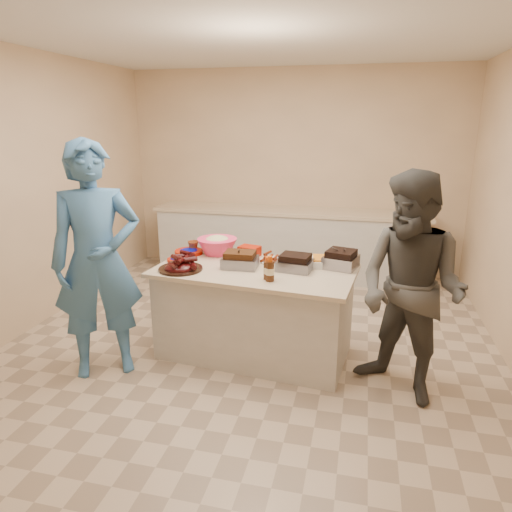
% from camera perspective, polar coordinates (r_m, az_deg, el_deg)
% --- Properties ---
extents(room, '(4.50, 5.00, 2.70)m').
position_cam_1_polar(room, '(4.32, -0.95, -11.46)').
color(room, beige).
rests_on(room, ground).
extents(back_counter, '(3.60, 0.64, 0.90)m').
position_cam_1_polar(back_counter, '(6.17, 4.05, 1.71)').
color(back_counter, beige).
rests_on(back_counter, ground).
extents(island, '(1.78, 1.07, 0.80)m').
position_cam_1_polar(island, '(4.25, -0.16, -11.96)').
color(island, beige).
rests_on(island, ground).
extents(rib_platter, '(0.43, 0.43, 0.15)m').
position_cam_1_polar(rib_platter, '(3.95, -9.40, -1.72)').
color(rib_platter, '#3D0808').
rests_on(rib_platter, island).
extents(pulled_pork_tray, '(0.31, 0.24, 0.09)m').
position_cam_1_polar(pulled_pork_tray, '(3.97, -2.00, -1.42)').
color(pulled_pork_tray, '#47230F').
rests_on(pulled_pork_tray, island).
extents(brisket_tray, '(0.31, 0.27, 0.09)m').
position_cam_1_polar(brisket_tray, '(3.91, 4.90, -1.75)').
color(brisket_tray, black).
rests_on(brisket_tray, island).
extents(roasting_pan, '(0.33, 0.33, 0.11)m').
position_cam_1_polar(roasting_pan, '(4.02, 10.51, -1.43)').
color(roasting_pan, gray).
rests_on(roasting_pan, island).
extents(coleslaw_bowl, '(0.42, 0.42, 0.26)m').
position_cam_1_polar(coleslaw_bowl, '(4.38, -4.84, 0.27)').
color(coleslaw_bowl, '#FF3768').
rests_on(coleslaw_bowl, island).
extents(sausage_plate, '(0.32, 0.32, 0.05)m').
position_cam_1_polar(sausage_plate, '(4.12, 2.43, -0.74)').
color(sausage_plate, silver).
rests_on(sausage_plate, island).
extents(mac_cheese_dish, '(0.35, 0.27, 0.08)m').
position_cam_1_polar(mac_cheese_dish, '(4.05, 9.15, -1.24)').
color(mac_cheese_dish, orange).
rests_on(mac_cheese_dish, island).
extents(bbq_bottle_a, '(0.08, 0.08, 0.20)m').
position_cam_1_polar(bbq_bottle_a, '(3.63, 1.75, -3.12)').
color(bbq_bottle_a, '#3B1D0C').
rests_on(bbq_bottle_a, island).
extents(bbq_bottle_b, '(0.07, 0.07, 0.19)m').
position_cam_1_polar(bbq_bottle_b, '(3.68, 1.42, -2.89)').
color(bbq_bottle_b, '#3B1D0C').
rests_on(bbq_bottle_b, island).
extents(mustard_bottle, '(0.04, 0.04, 0.11)m').
position_cam_1_polar(mustard_bottle, '(4.11, -1.04, -0.75)').
color(mustard_bottle, orange).
rests_on(mustard_bottle, island).
extents(sauce_bowl, '(0.15, 0.06, 0.14)m').
position_cam_1_polar(sauce_bowl, '(4.14, -0.88, -0.62)').
color(sauce_bowl, silver).
rests_on(sauce_bowl, island).
extents(plate_stack_large, '(0.29, 0.29, 0.03)m').
position_cam_1_polar(plate_stack_large, '(4.42, -8.39, 0.31)').
color(plate_stack_large, '#A01704').
rests_on(plate_stack_large, island).
extents(plate_stack_small, '(0.17, 0.17, 0.02)m').
position_cam_1_polar(plate_stack_small, '(4.21, -9.98, -0.60)').
color(plate_stack_small, '#A01704').
rests_on(plate_stack_small, island).
extents(plastic_cup, '(0.12, 0.11, 0.11)m').
position_cam_1_polar(plastic_cup, '(4.51, -7.81, 0.64)').
color(plastic_cup, brown).
rests_on(plastic_cup, island).
extents(basket_stack, '(0.22, 0.19, 0.09)m').
position_cam_1_polar(basket_stack, '(4.30, -0.82, 0.02)').
color(basket_stack, '#A01704').
rests_on(basket_stack, island).
extents(guest_blue, '(1.59, 1.99, 0.46)m').
position_cam_1_polar(guest_blue, '(4.20, -17.98, -13.19)').
color(guest_blue, teal).
rests_on(guest_blue, ground).
extents(guest_gray, '(1.68, 1.87, 0.65)m').
position_cam_1_polar(guest_gray, '(3.86, 17.55, -16.02)').
color(guest_gray, '#4C4A45').
rests_on(guest_gray, ground).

